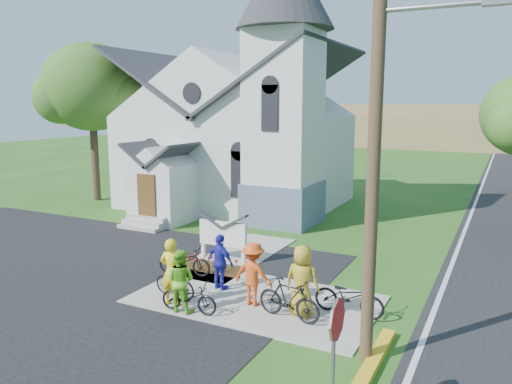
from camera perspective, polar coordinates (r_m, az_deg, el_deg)
The scene contains 19 objects.
ground at distance 15.28m, azimuth -6.08°, elevation -11.85°, with size 120.00×120.00×0.00m, color #265618.
sidewalk at distance 14.97m, azimuth -0.08°, elevation -12.16°, with size 7.00×4.00×0.05m, color gray.
church at distance 27.72m, azimuth -1.68°, elevation 9.14°, with size 12.35×12.00×13.00m.
church_sign at distance 18.14m, azimuth -3.81°, elevation -4.85°, with size 2.20×0.40×1.70m.
flower_bed at distance 17.69m, azimuth -5.28°, elevation -8.61°, with size 2.60×1.10×0.07m, color #3D2410.
utility_pole at distance 10.63m, azimuth 13.83°, elevation 8.24°, with size 3.45×0.28×10.00m.
stop_sign at distance 8.90m, azimuth 9.10°, elevation -16.08°, with size 0.11×0.76×2.48m.
tree_lot_corner at distance 30.88m, azimuth -18.33°, elevation 11.26°, with size 5.60×5.60×9.15m.
distant_hills at distance 68.41m, azimuth 23.36°, elevation 6.29°, with size 61.00×10.00×5.60m.
cyclist_0 at distance 14.39m, azimuth -9.60°, elevation -9.00°, with size 0.71×0.47×1.95m, color yellow.
bike_0 at distance 16.91m, azimuth -8.18°, elevation -7.78°, with size 0.64×1.85×0.97m, color black.
cyclist_1 at distance 14.00m, azimuth -8.65°, elevation -9.94°, with size 0.85×0.66×1.75m, color #69C525.
bike_1 at distance 15.11m, azimuth -9.28°, elevation -10.13°, with size 0.43×1.51×0.91m, color black.
cyclist_2 at distance 15.41m, azimuth -4.10°, elevation -7.98°, with size 1.02×0.42×1.74m, color #2022A4.
bike_2 at distance 14.00m, azimuth -7.67°, elevation -11.82°, with size 0.59×1.68×0.88m, color black.
cyclist_3 at distance 14.24m, azimuth -0.33°, elevation -9.34°, with size 1.17×0.67×1.82m, color #DA4B18.
bike_3 at distance 13.47m, azimuth 3.77°, elevation -12.11°, with size 0.52×1.86×1.12m, color black.
cyclist_4 at distance 13.58m, azimuth 5.31°, elevation -10.06°, with size 0.95×0.62×1.95m, color #B49821.
bike_4 at distance 13.95m, azimuth 10.58°, elevation -11.68°, with size 0.68×1.95×1.02m, color black.
Camera 1 is at (7.81, -11.84, 5.68)m, focal length 35.00 mm.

